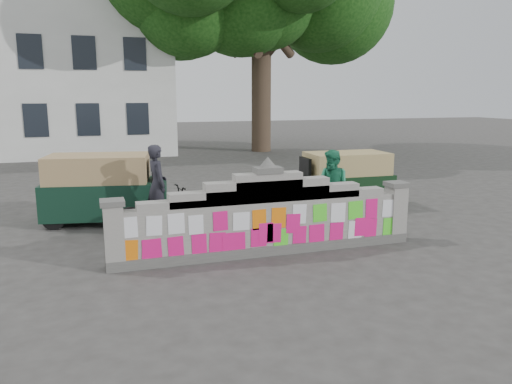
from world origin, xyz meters
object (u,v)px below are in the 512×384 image
at_px(cyclist_rider, 158,195).
at_px(rickshaw_left, 103,188).
at_px(cyclist_bike, 158,210).
at_px(rickshaw_right, 344,179).
at_px(pedestrian, 333,187).

relative_size(cyclist_rider, rickshaw_left, 0.57).
bearing_deg(cyclist_bike, rickshaw_left, 29.25).
bearing_deg(rickshaw_right, rickshaw_left, -1.48).
relative_size(cyclist_rider, pedestrian, 0.99).
height_order(pedestrian, rickshaw_left, pedestrian).
bearing_deg(pedestrian, cyclist_rider, -125.65).
xyz_separation_m(pedestrian, rickshaw_left, (-5.51, 1.93, -0.03)).
bearing_deg(cyclist_bike, pedestrian, -105.58).
xyz_separation_m(cyclist_bike, rickshaw_left, (-1.20, 1.48, 0.35)).
bearing_deg(rickshaw_left, rickshaw_right, 6.97).
bearing_deg(cyclist_rider, pedestrian, -105.58).
distance_m(cyclist_rider, pedestrian, 4.34).
height_order(cyclist_bike, cyclist_rider, cyclist_rider).
xyz_separation_m(cyclist_rider, rickshaw_right, (5.45, 1.08, -0.09)).
distance_m(cyclist_rider, rickshaw_right, 5.56).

